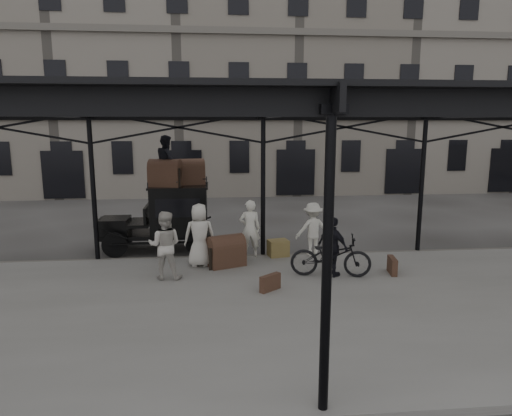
% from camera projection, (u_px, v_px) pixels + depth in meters
% --- Properties ---
extents(ground, '(120.00, 120.00, 0.00)m').
position_uv_depth(ground, '(271.00, 281.00, 12.25)').
color(ground, '#383533').
rests_on(ground, ground).
extents(platform, '(28.00, 8.00, 0.15)m').
position_uv_depth(platform, '(282.00, 308.00, 10.28)').
color(platform, slate).
rests_on(platform, ground).
extents(canopy, '(22.50, 9.00, 4.74)m').
position_uv_depth(canopy, '(283.00, 103.00, 9.72)').
color(canopy, black).
rests_on(canopy, ground).
extents(building_frontage, '(64.00, 8.00, 14.00)m').
position_uv_depth(building_frontage, '(235.00, 77.00, 28.57)').
color(building_frontage, slate).
rests_on(building_frontage, ground).
extents(taxi, '(3.65, 1.55, 2.18)m').
position_uv_depth(taxi, '(170.00, 215.00, 15.02)').
color(taxi, black).
rests_on(taxi, ground).
extents(porter_left, '(0.65, 0.44, 1.76)m').
position_uv_depth(porter_left, '(250.00, 229.00, 13.78)').
color(porter_left, silver).
rests_on(porter_left, platform).
extents(porter_midleft, '(0.94, 0.77, 1.80)m').
position_uv_depth(porter_midleft, '(165.00, 245.00, 11.85)').
color(porter_midleft, beige).
rests_on(porter_midleft, platform).
extents(porter_centre, '(0.93, 0.64, 1.81)m').
position_uv_depth(porter_centre, '(200.00, 235.00, 12.91)').
color(porter_centre, beige).
rests_on(porter_centre, platform).
extents(porter_official, '(0.88, 0.98, 1.60)m').
position_uv_depth(porter_official, '(333.00, 247.00, 12.05)').
color(porter_official, black).
rests_on(porter_official, platform).
extents(porter_right, '(1.13, 0.73, 1.64)m').
position_uv_depth(porter_right, '(313.00, 229.00, 13.98)').
color(porter_right, silver).
rests_on(porter_right, platform).
extents(bicycle, '(2.23, 1.14, 1.12)m').
position_uv_depth(bicycle, '(331.00, 256.00, 12.08)').
color(bicycle, black).
rests_on(bicycle, platform).
extents(porter_roof, '(0.79, 0.92, 1.62)m').
position_uv_depth(porter_roof, '(167.00, 161.00, 14.60)').
color(porter_roof, black).
rests_on(porter_roof, taxi).
extents(steamer_trunk_roof_near, '(1.09, 0.79, 0.72)m').
position_uv_depth(steamer_trunk_roof_near, '(165.00, 175.00, 14.53)').
color(steamer_trunk_roof_near, '#4F3224').
rests_on(steamer_trunk_roof_near, taxi).
extents(steamer_trunk_roof_far, '(1.05, 0.75, 0.70)m').
position_uv_depth(steamer_trunk_roof_far, '(190.00, 174.00, 15.04)').
color(steamer_trunk_roof_far, '#4F3224').
rests_on(steamer_trunk_roof_far, taxi).
extents(steamer_trunk_platform, '(1.17, 0.95, 0.75)m').
position_uv_depth(steamer_trunk_platform, '(226.00, 253.00, 13.02)').
color(steamer_trunk_platform, '#4F3224').
rests_on(steamer_trunk_platform, platform).
extents(wicker_hamper, '(0.68, 0.56, 0.50)m').
position_uv_depth(wicker_hamper, '(278.00, 248.00, 13.98)').
color(wicker_hamper, olive).
rests_on(wicker_hamper, platform).
extents(suitcase_upright, '(0.24, 0.62, 0.45)m').
position_uv_depth(suitcase_upright, '(392.00, 266.00, 12.34)').
color(suitcase_upright, '#4F3224').
rests_on(suitcase_upright, platform).
extents(suitcase_flat, '(0.56, 0.49, 0.40)m').
position_uv_depth(suitcase_flat, '(270.00, 283.00, 11.10)').
color(suitcase_flat, '#4F3224').
rests_on(suitcase_flat, platform).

